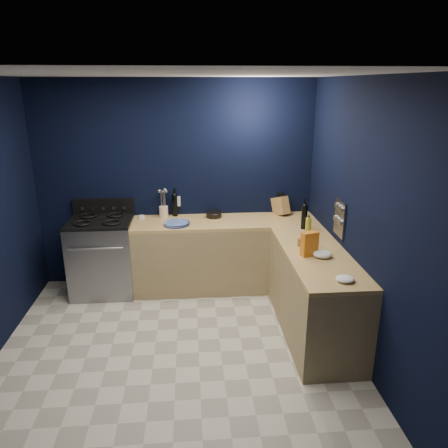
{
  "coord_description": "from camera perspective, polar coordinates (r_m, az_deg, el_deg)",
  "views": [
    {
      "loc": [
        0.17,
        -3.6,
        2.53
      ],
      "look_at": [
        0.55,
        1.0,
        1.0
      ],
      "focal_mm": 34.2,
      "sensor_mm": 36.0,
      "label": 1
    }
  ],
  "objects": [
    {
      "name": "wall_right",
      "position": [
        4.13,
        18.18,
        0.02
      ],
      "size": [
        0.02,
        3.5,
        2.6
      ],
      "primitive_type": "cube",
      "color": "black",
      "rests_on": "ground"
    },
    {
      "name": "cooktop",
      "position": [
        5.39,
        -16.27,
        0.34
      ],
      "size": [
        0.76,
        0.66,
        0.03
      ],
      "primitive_type": "cube",
      "color": "black",
      "rests_on": "gas_range"
    },
    {
      "name": "top_right",
      "position": [
        4.41,
        12.34,
        -4.11
      ],
      "size": [
        0.63,
        1.67,
        0.04
      ],
      "primitive_type": "cube",
      "color": "olive",
      "rests_on": "cab_right"
    },
    {
      "name": "lemon_basket",
      "position": [
        5.44,
        -1.36,
        1.29
      ],
      "size": [
        0.21,
        0.21,
        0.07
      ],
      "primitive_type": "cylinder",
      "rotation": [
        0.0,
        0.0,
        0.07
      ],
      "color": "black",
      "rests_on": "top_back"
    },
    {
      "name": "wall_outlet",
      "position": [
        5.54,
        -6.31,
        3.04
      ],
      "size": [
        0.09,
        0.02,
        0.13
      ],
      "primitive_type": "cube",
      "color": "white",
      "rests_on": "wall_back"
    },
    {
      "name": "wall_front",
      "position": [
        2.23,
        -8.69,
        -15.53
      ],
      "size": [
        3.5,
        0.02,
        2.6
      ],
      "primitive_type": "cube",
      "color": "black",
      "rests_on": "ground"
    },
    {
      "name": "spice_jar_near",
      "position": [
        4.54,
        10.03,
        -2.43
      ],
      "size": [
        0.05,
        0.05,
        0.09
      ],
      "primitive_type": "cylinder",
      "rotation": [
        0.0,
        0.0,
        0.41
      ],
      "color": "olive",
      "rests_on": "top_right"
    },
    {
      "name": "plate_stack",
      "position": [
        5.17,
        -6.37,
        0.05
      ],
      "size": [
        0.31,
        0.31,
        0.04
      ],
      "primitive_type": "cylinder",
      "rotation": [
        0.0,
        0.0,
        0.04
      ],
      "color": "#455FAB",
      "rests_on": "top_back"
    },
    {
      "name": "utensil_crock",
      "position": [
        5.5,
        -8.06,
        1.65
      ],
      "size": [
        0.13,
        0.13,
        0.14
      ],
      "primitive_type": "cylinder",
      "rotation": [
        0.0,
        0.0,
        -0.22
      ],
      "color": "beige",
      "rests_on": "top_back"
    },
    {
      "name": "spice_panel",
      "position": [
        4.64,
        15.22,
        0.74
      ],
      "size": [
        0.02,
        0.28,
        0.38
      ],
      "primitive_type": "cube",
      "color": "gray",
      "rests_on": "wall_right"
    },
    {
      "name": "wine_bottle_back",
      "position": [
        5.5,
        -6.59,
        2.5
      ],
      "size": [
        0.09,
        0.09,
        0.28
      ],
      "primitive_type": "cylinder",
      "rotation": [
        0.0,
        0.0,
        -0.32
      ],
      "color": "black",
      "rests_on": "top_back"
    },
    {
      "name": "backguard",
      "position": [
        5.64,
        -15.79,
        2.3
      ],
      "size": [
        0.76,
        0.06,
        0.2
      ],
      "primitive_type": "cube",
      "color": "black",
      "rests_on": "gas_range"
    },
    {
      "name": "towel_end",
      "position": [
        3.85,
        15.88,
        -7.07
      ],
      "size": [
        0.2,
        0.19,
        0.05
      ],
      "primitive_type": "ellipsoid",
      "rotation": [
        0.0,
        0.0,
        0.34
      ],
      "color": "white",
      "rests_on": "top_right"
    },
    {
      "name": "knife_block",
      "position": [
        5.59,
        7.57,
        2.43
      ],
      "size": [
        0.24,
        0.3,
        0.28
      ],
      "primitive_type": "cube",
      "rotation": [
        -0.31,
        0.0,
        0.49
      ],
      "color": "olive",
      "rests_on": "top_back"
    },
    {
      "name": "wine_bottle_right",
      "position": [
        5.07,
        10.67,
        0.91
      ],
      "size": [
        0.08,
        0.08,
        0.28
      ],
      "primitive_type": "cylinder",
      "rotation": [
        0.0,
        0.0,
        -0.19
      ],
      "color": "black",
      "rests_on": "top_right"
    },
    {
      "name": "wall_back",
      "position": [
        5.51,
        -6.39,
        5.31
      ],
      "size": [
        3.5,
        0.02,
        2.6
      ],
      "primitive_type": "cube",
      "color": "black",
      "rests_on": "ground"
    },
    {
      "name": "cab_back",
      "position": [
        5.48,
        0.15,
        -4.22
      ],
      "size": [
        2.3,
        0.63,
        0.86
      ],
      "primitive_type": "cube",
      "color": "#9A8456",
      "rests_on": "floor"
    },
    {
      "name": "oven_door",
      "position": [
        5.27,
        -16.45,
        -5.74
      ],
      "size": [
        0.59,
        0.02,
        0.42
      ],
      "primitive_type": "cube",
      "color": "black",
      "rests_on": "gas_range"
    },
    {
      "name": "floor",
      "position": [
        4.42,
        -6.35,
        -16.94
      ],
      "size": [
        3.5,
        3.5,
        0.02
      ],
      "primitive_type": "cube",
      "color": "beige",
      "rests_on": "ground"
    },
    {
      "name": "ceiling",
      "position": [
        3.61,
        -7.88,
        19.42
      ],
      "size": [
        3.5,
        3.5,
        0.02
      ],
      "primitive_type": "cube",
      "color": "silver",
      "rests_on": "ground"
    },
    {
      "name": "oil_bottle",
      "position": [
        4.68,
        11.16,
        -0.74
      ],
      "size": [
        0.07,
        0.07,
        0.26
      ],
      "primitive_type": "cylinder",
      "rotation": [
        0.0,
        0.0,
        0.22
      ],
      "color": "#A1A428",
      "rests_on": "top_right"
    },
    {
      "name": "crouton_bag",
      "position": [
        4.29,
        11.35,
        -2.62
      ],
      "size": [
        0.18,
        0.13,
        0.25
      ],
      "primitive_type": "cube",
      "rotation": [
        0.0,
        0.0,
        0.33
      ],
      "color": "red",
      "rests_on": "top_right"
    },
    {
      "name": "top_back",
      "position": [
        5.32,
        0.16,
        0.26
      ],
      "size": [
        2.3,
        0.63,
        0.04
      ],
      "primitive_type": "cube",
      "color": "olive",
      "rests_on": "cab_back"
    },
    {
      "name": "towel_front",
      "position": [
        4.31,
        13.05,
        -3.95
      ],
      "size": [
        0.23,
        0.21,
        0.07
      ],
      "primitive_type": "ellipsoid",
      "rotation": [
        0.0,
        0.0,
        -0.29
      ],
      "color": "white",
      "rests_on": "top_right"
    },
    {
      "name": "ramekin",
      "position": [
        5.51,
        -10.96,
        0.95
      ],
      "size": [
        0.09,
        0.09,
        0.03
      ],
      "primitive_type": "cylinder",
      "rotation": [
        0.0,
        0.0,
        0.06
      ],
      "color": "white",
      "rests_on": "top_back"
    },
    {
      "name": "cab_right",
      "position": [
        4.6,
        11.96,
        -9.3
      ],
      "size": [
        0.63,
        1.67,
        0.86
      ],
      "primitive_type": "cube",
      "color": "#9A8456",
      "rests_on": "floor"
    },
    {
      "name": "spice_jar_far",
      "position": [
        4.5,
        11.54,
        -2.69
      ],
      "size": [
        0.05,
        0.05,
        0.09
      ],
      "primitive_type": "cylinder",
      "rotation": [
        0.0,
        0.0,
        -0.03
      ],
      "color": "olive",
      "rests_on": "top_right"
    },
    {
      "name": "gas_range",
      "position": [
        5.55,
        -15.83,
        -4.33
      ],
      "size": [
        0.76,
        0.66,
        0.92
      ],
      "primitive_type": "cube",
      "color": "gray",
      "rests_on": "floor"
    }
  ]
}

